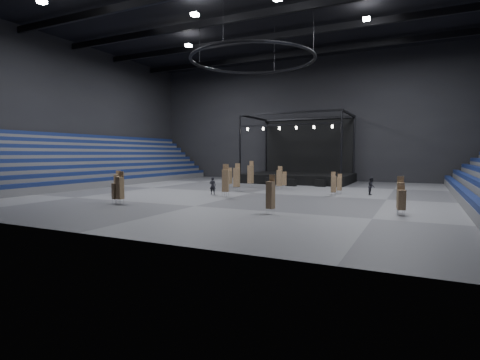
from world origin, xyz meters
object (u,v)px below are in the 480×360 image
at_px(flight_case_left, 270,181).
at_px(flight_case_right, 320,183).
at_px(stage, 300,171).
at_px(chair_stack_5, 339,183).
at_px(chair_stack_0, 279,178).
at_px(chair_stack_14, 225,180).
at_px(chair_stack_10, 119,183).
at_px(crew_member, 372,186).
at_px(chair_stack_8, 116,191).
at_px(chair_stack_13, 271,194).
at_px(chair_stack_9, 284,179).
at_px(chair_stack_11, 401,199).
at_px(chair_stack_1, 251,174).
at_px(chair_stack_7, 117,181).
at_px(chair_stack_6, 237,177).
at_px(chair_stack_4, 120,187).
at_px(chair_stack_2, 229,177).
at_px(chair_stack_12, 334,184).
at_px(man_center, 213,186).
at_px(chair_stack_3, 400,195).
at_px(flight_case_mid, 291,183).

xyz_separation_m(flight_case_left, flight_case_right, (6.43, -0.28, -0.04)).
height_order(stage, chair_stack_5, stage).
distance_m(chair_stack_0, chair_stack_14, 8.47).
height_order(stage, chair_stack_0, stage).
bearing_deg(chair_stack_10, crew_member, 12.35).
height_order(chair_stack_8, chair_stack_13, chair_stack_13).
bearing_deg(chair_stack_9, chair_stack_11, -60.18).
distance_m(chair_stack_5, crew_member, 2.94).
height_order(chair_stack_1, chair_stack_7, chair_stack_1).
height_order(chair_stack_6, chair_stack_8, chair_stack_6).
relative_size(chair_stack_9, chair_stack_11, 0.99).
relative_size(flight_case_left, chair_stack_9, 0.72).
bearing_deg(chair_stack_4, chair_stack_6, 79.50).
relative_size(chair_stack_9, crew_member, 1.15).
relative_size(chair_stack_8, chair_stack_9, 1.00).
bearing_deg(chair_stack_7, chair_stack_2, 41.22).
distance_m(chair_stack_7, chair_stack_11, 25.71).
xyz_separation_m(chair_stack_9, crew_member, (9.60, -2.80, -0.19)).
relative_size(chair_stack_5, chair_stack_6, 0.68).
distance_m(chair_stack_2, crew_member, 15.63).
height_order(chair_stack_7, chair_stack_9, chair_stack_7).
relative_size(flight_case_left, chair_stack_10, 0.66).
distance_m(chair_stack_14, crew_member, 13.83).
relative_size(flight_case_left, chair_stack_1, 0.45).
xyz_separation_m(chair_stack_0, chair_stack_5, (6.62, -1.41, -0.30)).
xyz_separation_m(chair_stack_12, man_center, (-10.73, -3.62, -0.31)).
xyz_separation_m(chair_stack_2, chair_stack_3, (18.58, -11.70, 0.00)).
bearing_deg(chair_stack_11, chair_stack_6, 134.93).
height_order(flight_case_right, chair_stack_11, chair_stack_11).
bearing_deg(chair_stack_14, chair_stack_2, 97.24).
relative_size(chair_stack_13, man_center, 1.53).
distance_m(chair_stack_1, chair_stack_9, 4.11).
height_order(chair_stack_7, chair_stack_11, chair_stack_7).
bearing_deg(chair_stack_14, man_center, 131.08).
relative_size(stage, chair_stack_3, 5.76).
xyz_separation_m(flight_case_left, chair_stack_11, (16.03, -18.81, 0.58)).
bearing_deg(flight_case_mid, chair_stack_6, -111.39).
height_order(chair_stack_13, chair_stack_14, chair_stack_14).
bearing_deg(chair_stack_0, chair_stack_14, -106.82).
xyz_separation_m(chair_stack_7, chair_stack_13, (18.02, -5.27, 0.10)).
height_order(chair_stack_2, chair_stack_11, chair_stack_2).
xyz_separation_m(chair_stack_2, man_center, (1.82, -6.89, -0.40)).
xyz_separation_m(chair_stack_2, chair_stack_12, (12.54, -3.27, -0.09)).
xyz_separation_m(flight_case_left, chair_stack_14, (1.18, -14.34, 1.06)).
height_order(flight_case_left, chair_stack_12, chair_stack_12).
bearing_deg(chair_stack_3, chair_stack_11, -91.83).
distance_m(flight_case_left, chair_stack_14, 14.43).
relative_size(chair_stack_0, chair_stack_9, 1.35).
distance_m(stage, chair_stack_14, 20.32).
xyz_separation_m(chair_stack_9, chair_stack_12, (6.54, -5.22, 0.13)).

